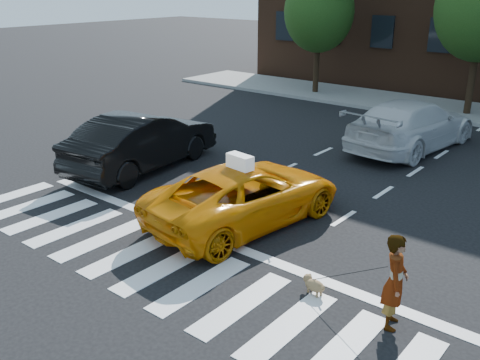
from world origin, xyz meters
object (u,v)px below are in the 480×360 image
at_px(tree_left, 320,3).
at_px(woman, 395,282).
at_px(dog, 313,284).
at_px(black_sedan, 142,141).
at_px(white_suv, 412,125).
at_px(taxi, 245,194).

xyz_separation_m(tree_left, woman, (11.26, -15.90, -3.61)).
xyz_separation_m(woman, dog, (-1.52, 0.01, -0.64)).
relative_size(tree_left, black_sedan, 1.25).
bearing_deg(woman, tree_left, 14.91).
distance_m(white_suv, woman, 10.62).
xyz_separation_m(black_sedan, woman, (9.30, -2.76, -0.03)).
distance_m(taxi, black_sedan, 4.99).
relative_size(taxi, woman, 3.04).
xyz_separation_m(black_sedan, dog, (7.78, -2.75, -0.67)).
height_order(taxi, black_sedan, black_sedan).
bearing_deg(black_sedan, taxi, 160.32).
relative_size(woman, dog, 2.98).
bearing_deg(white_suv, tree_left, -33.00).
relative_size(white_suv, dog, 10.43).
distance_m(taxi, white_suv, 8.26).
bearing_deg(taxi, white_suv, -86.60).
height_order(tree_left, dog, tree_left).
height_order(black_sedan, woman, black_sedan).
height_order(woman, dog, woman).
relative_size(tree_left, woman, 3.93).
height_order(black_sedan, dog, black_sedan).
distance_m(white_suv, dog, 10.18).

